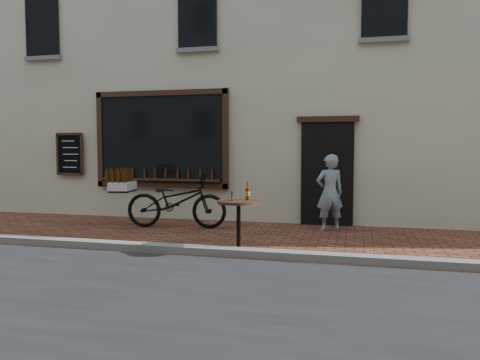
# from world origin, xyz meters

# --- Properties ---
(ground) EXTENTS (90.00, 90.00, 0.00)m
(ground) POSITION_xyz_m (0.00, 0.00, 0.00)
(ground) COLOR #53281B
(ground) RESTS_ON ground
(kerb) EXTENTS (90.00, 0.25, 0.12)m
(kerb) POSITION_xyz_m (0.00, 0.20, 0.06)
(kerb) COLOR slate
(kerb) RESTS_ON ground
(shop_building) EXTENTS (28.00, 6.20, 10.00)m
(shop_building) POSITION_xyz_m (0.00, 6.50, 5.00)
(shop_building) COLOR beige
(shop_building) RESTS_ON ground
(cargo_bicycle) EXTENTS (2.51, 1.00, 1.17)m
(cargo_bicycle) POSITION_xyz_m (-1.14, 2.36, 0.56)
(cargo_bicycle) COLOR black
(cargo_bicycle) RESTS_ON ground
(bistro_table) EXTENTS (0.66, 0.66, 1.13)m
(bistro_table) POSITION_xyz_m (0.75, 0.35, 0.60)
(bistro_table) COLOR black
(bistro_table) RESTS_ON ground
(pedestrian) EXTENTS (0.66, 0.56, 1.53)m
(pedestrian) POSITION_xyz_m (2.00, 2.75, 0.76)
(pedestrian) COLOR gray
(pedestrian) RESTS_ON ground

